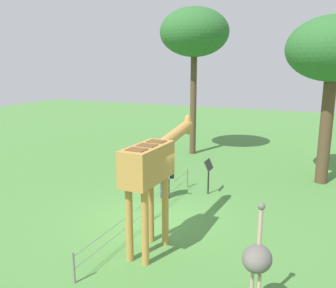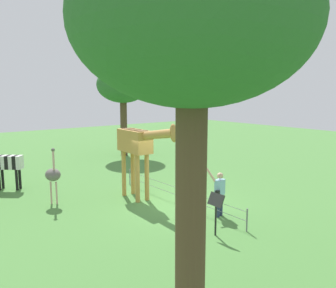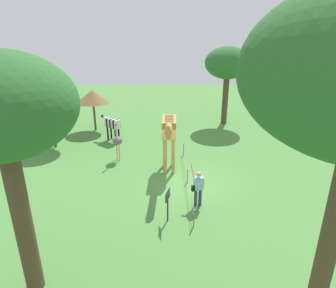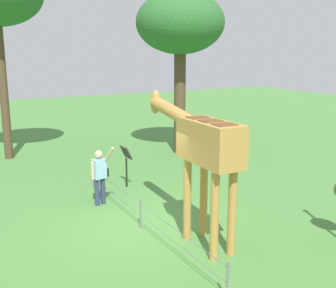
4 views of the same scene
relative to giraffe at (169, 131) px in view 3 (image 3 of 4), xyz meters
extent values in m
plane|color=#4C843D|center=(1.33, 0.74, -2.24)|extent=(60.00, 60.00, 0.00)
cylinder|color=#BC8942|center=(0.27, 0.21, -1.27)|extent=(0.18, 0.18, 1.94)
cylinder|color=#BC8942|center=(0.26, -0.23, -1.27)|extent=(0.18, 0.18, 1.94)
cylinder|color=#BC8942|center=(-0.83, 0.24, -1.27)|extent=(0.18, 0.18, 1.94)
cylinder|color=#BC8942|center=(-0.84, -0.20, -1.27)|extent=(0.18, 0.18, 1.94)
cube|color=#BC8942|center=(-0.29, 0.01, 0.15)|extent=(1.72, 0.74, 0.90)
cube|color=brown|center=(0.21, -0.01, 0.61)|extent=(0.37, 0.45, 0.02)
cube|color=brown|center=(-0.29, 0.01, 0.61)|extent=(0.37, 0.45, 0.02)
cube|color=brown|center=(-0.79, 0.02, 0.61)|extent=(0.37, 0.45, 0.02)
cylinder|color=#BC8942|center=(1.31, -0.03, 0.57)|extent=(2.07, 0.37, 0.62)
ellipsoid|color=#BC8942|center=(2.32, -0.06, 0.72)|extent=(0.38, 0.27, 0.67)
cylinder|color=brown|center=(2.32, 0.00, 0.90)|extent=(0.05, 0.05, 0.14)
cylinder|color=brown|center=(2.32, -0.12, 0.90)|extent=(0.05, 0.05, 0.14)
cylinder|color=navy|center=(3.38, 1.10, -1.85)|extent=(0.14, 0.14, 0.78)
cylinder|color=navy|center=(3.33, 1.29, -1.85)|extent=(0.14, 0.14, 0.78)
cube|color=#8CBFE0|center=(3.35, 1.20, -1.18)|extent=(0.32, 0.41, 0.55)
sphere|color=#D8AD8C|center=(3.35, 1.20, -0.77)|extent=(0.22, 0.22, 0.22)
cylinder|color=#D8AD8C|center=(3.12, 0.97, -0.75)|extent=(0.42, 0.18, 0.47)
cylinder|color=#D8AD8C|center=(3.30, 1.41, -1.19)|extent=(0.08, 0.08, 0.50)
cube|color=black|center=(3.46, 1.00, -1.36)|extent=(0.17, 0.22, 0.24)
cylinder|color=black|center=(-4.95, -4.20, -1.76)|extent=(0.12, 0.12, 0.95)
cylinder|color=black|center=(-5.18, -4.01, -1.76)|extent=(0.12, 0.12, 0.95)
cylinder|color=black|center=(-4.44, -3.59, -1.76)|extent=(0.12, 0.12, 0.95)
cylinder|color=black|center=(-4.67, -3.40, -1.76)|extent=(0.12, 0.12, 0.95)
cube|color=silver|center=(-4.48, -3.41, -0.99)|extent=(0.45, 0.41, 0.60)
cube|color=black|center=(-4.59, -3.54, -0.99)|extent=(0.45, 0.41, 0.60)
cube|color=silver|center=(-4.70, -3.67, -0.99)|extent=(0.45, 0.41, 0.60)
cube|color=black|center=(-4.81, -3.80, -0.99)|extent=(0.45, 0.41, 0.60)
cube|color=silver|center=(-4.92, -3.93, -0.99)|extent=(0.45, 0.41, 0.60)
cube|color=black|center=(-5.03, -4.06, -0.99)|extent=(0.45, 0.41, 0.60)
cube|color=silver|center=(-5.14, -4.19, -0.99)|extent=(0.45, 0.41, 0.60)
cylinder|color=silver|center=(-5.30, -4.37, -0.84)|extent=(0.44, 0.47, 0.47)
ellipsoid|color=black|center=(-5.46, -4.56, -0.69)|extent=(0.40, 0.42, 0.22)
cylinder|color=#CC9E93|center=(-1.46, -2.88, -1.79)|extent=(0.07, 0.07, 0.90)
cylinder|color=#CC9E93|center=(-1.62, -3.04, -1.79)|extent=(0.07, 0.07, 0.90)
ellipsoid|color=#66605B|center=(-1.54, -2.96, -1.06)|extent=(0.70, 0.56, 0.49)
cylinder|color=#CC9E93|center=(-1.39, -2.96, -0.51)|extent=(0.08, 0.08, 0.80)
sphere|color=#66605B|center=(-1.39, -2.96, -0.06)|extent=(0.14, 0.14, 0.14)
cylinder|color=brown|center=(-7.20, -5.58, -1.17)|extent=(0.16, 0.16, 2.14)
cone|color=brown|center=(-7.20, -5.58, 0.37)|extent=(2.54, 2.54, 0.94)
cylinder|color=brown|center=(-3.63, -7.38, -1.01)|extent=(0.16, 0.16, 2.45)
cone|color=#997A4C|center=(-3.63, -7.38, 0.63)|extent=(2.88, 2.88, 0.83)
cylinder|color=brown|center=(7.61, -3.95, -0.09)|extent=(0.49, 0.49, 4.29)
cylinder|color=brown|center=(10.09, 2.62, 0.42)|extent=(0.33, 0.33, 5.32)
cylinder|color=brown|center=(-8.97, 4.60, -0.34)|extent=(0.46, 0.46, 3.79)
ellipsoid|color=#2D662D|center=(-8.97, 4.60, 2.61)|extent=(3.53, 3.53, 2.47)
cylinder|color=black|center=(4.43, -0.09, -1.76)|extent=(0.06, 0.06, 0.95)
cube|color=#2D2D2D|center=(4.43, -0.09, -1.11)|extent=(0.56, 0.21, 0.38)
cylinder|color=slate|center=(-2.17, 0.89, -1.86)|extent=(0.05, 0.05, 0.75)
cylinder|color=slate|center=(1.33, 0.89, -1.86)|extent=(0.05, 0.05, 0.75)
cylinder|color=slate|center=(4.83, 0.89, -1.86)|extent=(0.05, 0.05, 0.75)
cube|color=slate|center=(1.33, 0.89, -1.60)|extent=(7.00, 0.01, 0.01)
cube|color=slate|center=(1.33, 0.89, -1.90)|extent=(7.00, 0.01, 0.01)
camera|label=1|loc=(-7.79, -3.91, 2.53)|focal=38.10mm
camera|label=2|loc=(11.47, -7.38, 2.12)|focal=36.80mm
camera|label=3|loc=(14.06, -0.14, 4.62)|focal=30.94mm
camera|label=4|loc=(-7.35, 4.97, 2.05)|focal=44.57mm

